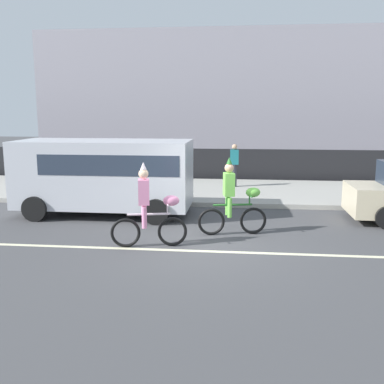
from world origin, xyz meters
name	(u,v)px	position (x,y,z in m)	size (l,w,h in m)	color
ground_plane	(203,244)	(0.00, 0.00, 0.00)	(80.00, 80.00, 0.00)	#424244
road_centre_line	(201,251)	(0.00, -0.50, 0.00)	(36.00, 0.14, 0.01)	beige
sidewalk_curb	(218,191)	(0.00, 6.50, 0.07)	(60.00, 5.00, 0.15)	#9E9B93
fence_line	(221,165)	(0.00, 9.40, 0.70)	(40.00, 0.08, 1.40)	black
building_backdrop	(290,100)	(3.68, 18.00, 3.62)	(28.00, 8.00, 7.23)	#99939E
parade_cyclist_pink	(149,210)	(-1.18, -0.28, 0.84)	(1.70, 0.55, 1.92)	black
parade_cyclist_lime	(233,201)	(0.66, 0.93, 0.84)	(1.69, 0.56, 1.92)	black
parked_van_silver	(107,172)	(-3.04, 2.70, 1.28)	(5.00, 2.22, 2.18)	silver
pedestrian_onlooker	(234,164)	(0.59, 7.17, 1.01)	(0.32, 0.20, 1.62)	#33333D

